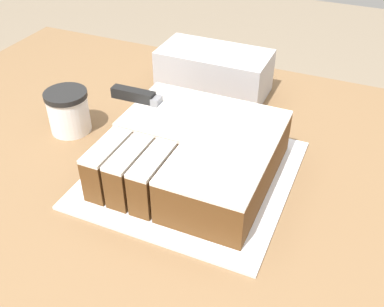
% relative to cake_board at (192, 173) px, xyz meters
% --- Properties ---
extents(cake_board, '(0.37, 0.37, 0.01)m').
position_rel_cake_board_xyz_m(cake_board, '(0.00, 0.00, 0.00)').
color(cake_board, silver).
rests_on(cake_board, countertop).
extents(cake, '(0.30, 0.30, 0.09)m').
position_rel_cake_board_xyz_m(cake, '(0.00, 0.00, 0.05)').
color(cake, brown).
rests_on(cake, cake_board).
extents(knife, '(0.32, 0.03, 0.02)m').
position_rel_cake_board_xyz_m(knife, '(-0.11, 0.07, 0.10)').
color(knife, silver).
rests_on(knife, cake).
extents(coffee_cup, '(0.09, 0.09, 0.09)m').
position_rel_cake_board_xyz_m(coffee_cup, '(-0.31, 0.04, 0.04)').
color(coffee_cup, white).
rests_on(coffee_cup, countertop).
extents(storage_box, '(0.27, 0.14, 0.11)m').
position_rel_cake_board_xyz_m(storage_box, '(-0.08, 0.33, 0.05)').
color(storage_box, '#B2B2B7').
rests_on(storage_box, countertop).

